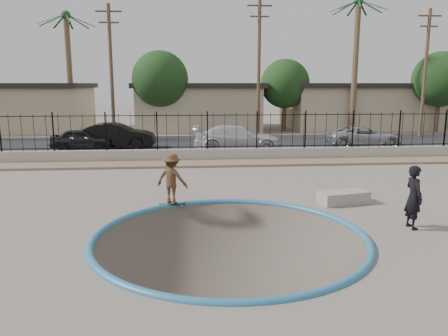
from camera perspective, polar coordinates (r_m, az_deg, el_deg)
ground at (r=24.01m, az=-2.33°, el=-0.93°), size 120.00×120.00×2.20m
bowl_pit at (r=11.20m, az=0.78°, el=-9.05°), size 6.84×6.84×1.80m
coping_ring at (r=11.20m, az=0.78°, el=-9.05°), size 7.04×7.04×0.20m
rock_strip at (r=21.04m, az=-2.00°, el=0.59°), size 42.00×1.60×0.11m
retaining_wall at (r=22.08m, az=-2.15°, el=1.72°), size 42.00×0.45×0.60m
fence at (r=21.92m, az=-2.17°, el=4.82°), size 40.00×0.04×1.80m
street at (r=28.74m, az=-2.81°, el=3.29°), size 90.00×8.00×0.04m
house_west at (r=40.49m, az=-25.32°, el=7.26°), size 11.60×8.60×3.90m
house_center at (r=38.03m, az=-3.40°, el=8.10°), size 10.60×8.60×3.90m
house_east at (r=40.89m, az=16.81°, el=7.86°), size 12.60×8.60×3.90m
palm_mid at (r=36.69m, az=-19.73°, el=14.77°), size 2.30×2.30×9.30m
palm_right at (r=36.10m, az=16.94°, el=16.03°), size 2.30×2.30×10.30m
utility_pole_left at (r=30.88m, az=-14.50°, el=12.20°), size 1.70×0.24×9.00m
utility_pole_mid at (r=30.91m, az=4.57°, el=12.97°), size 1.70×0.24×9.50m
utility_pole_right at (r=34.93m, az=24.78°, el=11.37°), size 1.70×0.24×9.00m
street_tree_left at (r=34.53m, az=-8.35°, el=11.40°), size 4.32×4.32×6.36m
street_tree_mid at (r=36.38m, az=7.98°, el=10.83°), size 3.96×3.96×5.83m
street_tree_right at (r=39.03m, az=26.43°, el=10.33°), size 4.32×4.32×6.36m
skater at (r=13.85m, az=-6.82°, el=-1.78°), size 1.19×0.97×1.60m
skateboard at (r=14.03m, az=-6.75°, el=-4.74°), size 0.85×0.31×0.07m
videographer at (r=12.70m, az=23.53°, el=-3.51°), size 0.45×0.65×1.72m
concrete_ledge at (r=14.72m, az=15.34°, el=-3.73°), size 1.71×1.03×0.40m
car_a at (r=26.88m, az=-17.98°, el=3.60°), size 3.61×1.48×1.23m
car_b at (r=26.98m, az=-13.95°, el=4.14°), size 4.66×1.76×1.52m
car_c at (r=25.23m, az=1.78°, el=3.95°), size 5.19×2.41×1.47m
car_d at (r=28.21m, az=17.92°, el=3.95°), size 4.66×2.45×1.25m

